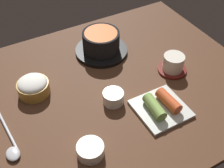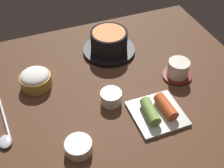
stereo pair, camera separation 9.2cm
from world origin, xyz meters
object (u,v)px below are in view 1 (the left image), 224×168
Objects in this scene: side_bowl_near at (90,150)px; spoon at (11,145)px; tea_cup_with_saucer at (173,64)px; stone_pot at (101,43)px; kimchi_plate at (161,106)px; rice_bowl at (33,86)px; banchan_cup_center at (113,97)px.

side_bowl_near reaches higher than spoon.
stone_pot is at bearing 128.14° from tea_cup_with_saucer.
stone_pot reaches higher than side_bowl_near.
kimchi_plate is (2.50, -33.62, -2.35)cm from stone_pot.
stone_pot is 29.48cm from rice_bowl.
tea_cup_with_saucer is at bearing 6.84° from banchan_cup_center.
kimchi_plate reaches higher than side_bowl_near.
tea_cup_with_saucer is 0.49× the size of spoon.
rice_bowl is 29.34cm from side_bowl_near.
banchan_cup_center is 0.44× the size of kimchi_plate.
banchan_cup_center is at bearing -109.63° from stone_pot.
stone_pot reaches higher than tea_cup_with_saucer.
rice_bowl is at bearing -163.45° from stone_pot.
stone_pot is 43.50cm from side_bowl_near.
rice_bowl is 20.40cm from spoon.
banchan_cup_center is (19.71, -15.53, -0.80)cm from rice_bowl.
stone_pot is 2.62× the size of side_bowl_near.
banchan_cup_center is 0.88× the size of side_bowl_near.
kimchi_plate is (11.03, -9.69, -0.57)cm from banchan_cup_center.
spoon is (-17.64, 12.37, -1.16)cm from side_bowl_near.
stone_pot is 1.30× the size of kimchi_plate.
banchan_cup_center is (-24.97, -2.99, -0.83)cm from tea_cup_with_saucer.
spoon is (-56.60, -3.85, -2.35)cm from tea_cup_with_saucer.
tea_cup_with_saucer is 18.90cm from kimchi_plate.
tea_cup_with_saucer is at bearing 22.60° from side_bowl_near.
stone_pot is 1.94× the size of tea_cup_with_saucer.
spoon is at bearing -178.45° from banchan_cup_center.
stone_pot is at bearing 94.25° from kimchi_plate.
spoon is (-11.93, -16.39, -2.32)cm from rice_bowl.
rice_bowl is at bearing 53.95° from spoon.
tea_cup_with_saucer is 0.67× the size of kimchi_plate.
kimchi_plate is 25.27cm from side_bowl_near.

